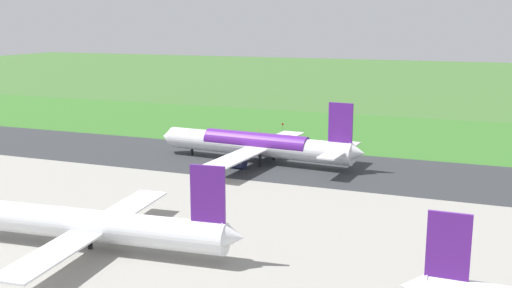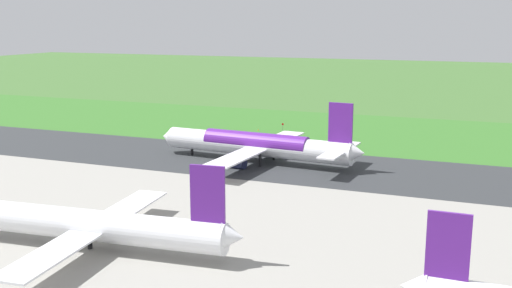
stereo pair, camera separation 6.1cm
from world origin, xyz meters
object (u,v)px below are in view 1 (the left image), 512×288
at_px(no_stopping_sign, 283,126).
at_px(airliner_parked_mid, 91,224).
at_px(airliner_main, 257,145).
at_px(traffic_cone_orange, 258,130).

bearing_deg(no_stopping_sign, airliner_parked_mid, 92.81).
distance_m(airliner_main, no_stopping_sign, 43.69).
distance_m(airliner_parked_mid, no_stopping_sign, 104.59).
bearing_deg(airliner_main, traffic_cone_orange, -69.18).
bearing_deg(traffic_cone_orange, airliner_parked_mid, 96.87).
xyz_separation_m(airliner_main, traffic_cone_orange, (15.17, -39.89, -4.08)).
distance_m(airliner_main, traffic_cone_orange, 42.88).
bearing_deg(airliner_parked_mid, airliner_main, -92.74).
height_order(airliner_parked_mid, no_stopping_sign, airliner_parked_mid).
xyz_separation_m(airliner_main, airliner_parked_mid, (2.95, 61.60, -0.45)).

